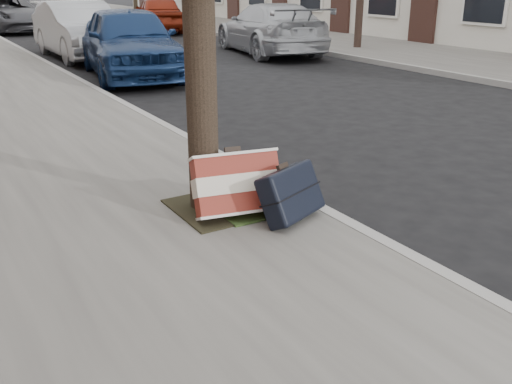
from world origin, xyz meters
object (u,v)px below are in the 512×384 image
suitcase_red (237,184)px  suitcase_navy (291,193)px  car_near_front (130,42)px  car_near_mid (80,30)px

suitcase_red → suitcase_navy: bearing=-31.7°
car_near_front → suitcase_navy: bearing=-91.5°
car_near_mid → car_near_front: bearing=-88.9°
suitcase_red → suitcase_navy: (0.34, -0.32, -0.04)m
suitcase_navy → car_near_mid: 12.18m
suitcase_red → car_near_mid: (1.90, 11.76, 0.32)m
suitcase_red → car_near_mid: car_near_mid is taller
suitcase_navy → car_near_front: car_near_front is taller
suitcase_red → car_near_mid: bearing=92.6°
suitcase_navy → car_near_front: size_ratio=0.14×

